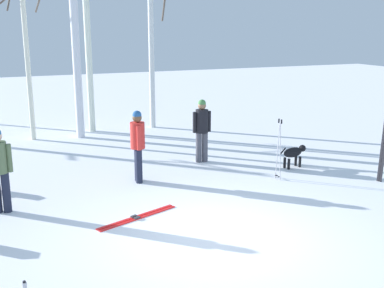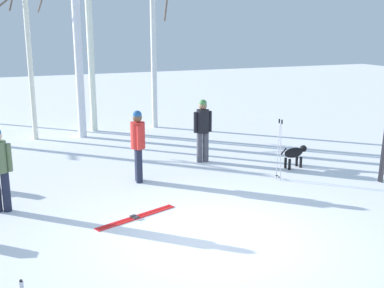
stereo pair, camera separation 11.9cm
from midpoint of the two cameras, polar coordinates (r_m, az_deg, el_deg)
name	(u,v)px [view 2 (the right image)]	position (r m, az deg, el deg)	size (l,w,h in m)	color
ground_plane	(212,237)	(8.58, 2.76, -11.03)	(60.00, 60.00, 0.00)	white
person_1	(138,141)	(11.27, -6.15, 0.30)	(0.34, 0.52, 1.72)	#1E2338
person_2	(203,127)	(12.86, 1.55, 2.09)	(0.52, 0.34, 1.72)	#4C4C56
dog	(295,153)	(12.75, 12.41, -1.08)	(0.89, 0.31, 0.57)	black
ski_pair_planted_1	(384,147)	(12.04, 22.18, -0.32)	(0.04, 0.18, 1.75)	black
ski_pair_lying_0	(136,217)	(9.44, -6.28, -8.65)	(1.74, 0.77, 0.05)	red
ski_poles_0	(279,148)	(11.61, 10.65, -0.44)	(0.07, 0.22, 1.48)	#B2B2BC
birch_tree_2	(28,29)	(16.10, -18.78, 12.88)	(1.65, 1.56, 6.89)	silver
birch_tree_3	(76,28)	(15.98, -13.38, 13.32)	(1.52, 1.52, 6.86)	silver
birch_tree_4	(90,24)	(16.88, -11.89, 13.83)	(1.44, 1.46, 7.09)	silver
birch_tree_5	(154,29)	(17.23, -4.34, 13.51)	(1.53, 1.57, 6.67)	silver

